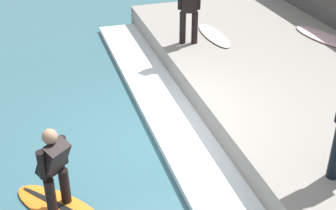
% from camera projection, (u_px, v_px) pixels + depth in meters
% --- Properties ---
extents(ground_plane, '(28.00, 28.00, 0.00)m').
position_uv_depth(ground_plane, '(153.00, 141.00, 8.31)').
color(ground_plane, '#335B66').
extents(concrete_ledge, '(4.40, 11.83, 0.55)m').
position_uv_depth(concrete_ledge, '(314.00, 102.00, 8.99)').
color(concrete_ledge, gray).
rests_on(concrete_ledge, ground_plane).
extents(wave_foam_crest, '(0.98, 11.23, 0.13)m').
position_uv_depth(wave_foam_crest, '(181.00, 134.00, 8.41)').
color(wave_foam_crest, silver).
rests_on(wave_foam_crest, ground_plane).
extents(surfboard_riding, '(1.50, 1.64, 0.07)m').
position_uv_depth(surfboard_riding, '(60.00, 208.00, 6.78)').
color(surfboard_riding, orange).
rests_on(surfboard_riding, ground_plane).
extents(surfer_riding, '(0.54, 0.55, 1.32)m').
position_uv_depth(surfer_riding, '(54.00, 166.00, 6.40)').
color(surfer_riding, black).
rests_on(surfer_riding, surfboard_riding).
extents(surfer_waiting_near, '(0.50, 0.33, 1.49)m').
position_uv_depth(surfer_waiting_near, '(189.00, 8.00, 10.42)').
color(surfer_waiting_near, black).
rests_on(surfer_waiting_near, concrete_ledge).
extents(surfboard_waiting_near, '(0.48, 1.61, 0.06)m').
position_uv_depth(surfboard_waiting_near, '(214.00, 35.00, 11.17)').
color(surfboard_waiting_near, beige).
rests_on(surfboard_waiting_near, concrete_ledge).
extents(surfboard_spare, '(0.96, 1.80, 0.06)m').
position_uv_depth(surfboard_spare, '(323.00, 37.00, 11.07)').
color(surfboard_spare, beige).
rests_on(surfboard_spare, concrete_ledge).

